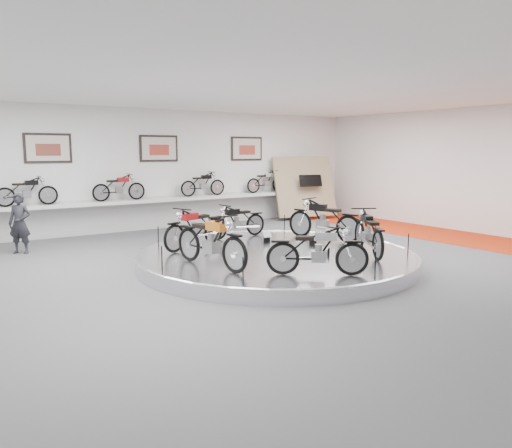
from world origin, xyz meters
TOP-DOWN VIEW (x-y plane):
  - floor at (0.00, 0.00)m, footprint 16.00×16.00m
  - ceiling at (0.00, 0.00)m, footprint 16.00×16.00m
  - wall_back at (0.00, 7.00)m, footprint 16.00×0.00m
  - wall_right at (8.00, 0.00)m, footprint 0.00×14.00m
  - orange_carpet_strip at (6.80, 0.00)m, footprint 2.40×12.60m
  - dado_band at (0.00, 6.98)m, footprint 15.68×0.04m
  - display_platform at (0.00, 0.30)m, footprint 6.40×6.40m
  - platform_rim at (0.00, 0.30)m, footprint 6.40×6.40m
  - shelf at (0.00, 6.70)m, footprint 11.00×0.55m
  - poster_left at (-3.50, 6.96)m, footprint 1.35×0.06m
  - poster_center at (0.00, 6.96)m, footprint 1.35×0.06m
  - poster_right at (3.50, 6.96)m, footprint 1.35×0.06m
  - display_panel at (5.60, 6.10)m, footprint 2.56×1.52m
  - shelf_bike_a at (-4.20, 6.70)m, footprint 1.22×0.43m
  - shelf_bike_b at (-1.50, 6.70)m, footprint 1.22×0.43m
  - shelf_bike_c at (1.50, 6.70)m, footprint 1.22×0.43m
  - shelf_bike_d at (4.20, 6.70)m, footprint 1.22×0.43m
  - bike_a at (1.97, 0.90)m, footprint 1.15×1.96m
  - bike_b at (0.27, 2.46)m, footprint 1.59×0.65m
  - bike_c at (-1.35, 1.78)m, footprint 1.81×1.15m
  - bike_d at (-1.98, -0.16)m, footprint 0.95×1.94m
  - bike_e at (-0.65, -1.87)m, footprint 1.64×1.44m
  - bike_f at (1.59, -1.04)m, footprint 1.38×1.80m
  - visitor at (-4.69, 5.02)m, footprint 0.68×0.64m

SIDE VIEW (x-z plane):
  - floor at x=0.00m, z-range 0.00..0.00m
  - orange_carpet_strip at x=6.80m, z-range 0.00..0.01m
  - display_platform at x=0.00m, z-range 0.00..0.30m
  - platform_rim at x=0.00m, z-range 0.22..0.32m
  - dado_band at x=0.00m, z-range 0.00..1.10m
  - bike_b at x=0.27m, z-range 0.30..1.22m
  - bike_e at x=-0.65m, z-range 0.30..1.26m
  - visitor at x=-4.69m, z-range 0.00..1.56m
  - bike_c at x=-1.35m, z-range 0.30..1.31m
  - bike_f at x=1.59m, z-range 0.30..1.31m
  - bike_a at x=1.97m, z-range 0.30..1.39m
  - bike_d at x=-1.98m, z-range 0.30..1.39m
  - shelf at x=0.00m, z-range 0.95..1.05m
  - display_panel at x=5.60m, z-range 0.10..2.40m
  - shelf_bike_a at x=-4.20m, z-range 1.05..1.78m
  - shelf_bike_b at x=-1.50m, z-range 1.05..1.78m
  - shelf_bike_c at x=1.50m, z-range 1.05..1.78m
  - shelf_bike_d at x=4.20m, z-range 1.05..1.78m
  - wall_back at x=0.00m, z-range -6.00..10.00m
  - wall_right at x=8.00m, z-range -5.00..9.00m
  - poster_left at x=-3.50m, z-range 2.26..3.14m
  - poster_center at x=0.00m, z-range 2.26..3.14m
  - poster_right at x=3.50m, z-range 2.26..3.14m
  - ceiling at x=0.00m, z-range 4.00..4.00m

